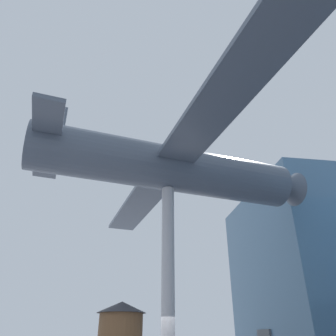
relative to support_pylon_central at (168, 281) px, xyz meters
name	(u,v)px	position (x,y,z in m)	size (l,w,h in m)	color
glass_pavilion_left	(333,276)	(-8.00, 11.94, 1.77)	(10.79, 10.34, 11.46)	slate
support_pylon_central	(168,281)	(0.00, 0.00, 0.00)	(0.49, 0.49, 7.34)	#B7B7BC
suspended_airplane	(172,168)	(-0.04, 0.19, 4.65)	(18.17, 12.85, 2.96)	#4C5666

